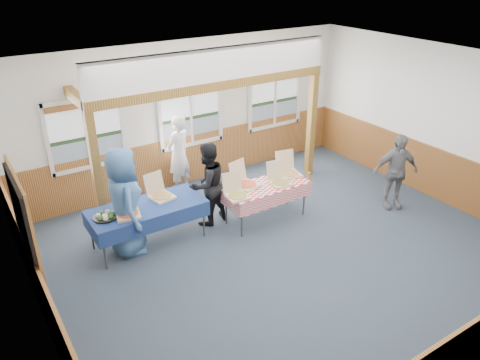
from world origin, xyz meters
name	(u,v)px	position (x,y,z in m)	size (l,w,h in m)	color
floor	(285,250)	(0.00, 0.00, 0.00)	(8.00, 8.00, 0.00)	#25323D
ceiling	(294,72)	(0.00, 0.00, 3.20)	(8.00, 8.00, 0.00)	white
wall_back	(190,114)	(0.00, 3.50, 1.60)	(8.00, 8.00, 0.00)	silver
wall_left	(31,244)	(-4.00, 0.00, 1.60)	(8.00, 8.00, 0.00)	silver
wall_right	(442,125)	(4.00, 0.00, 1.60)	(8.00, 8.00, 0.00)	silver
wainscot_back	(193,158)	(0.00, 3.48, 0.55)	(7.98, 0.05, 1.10)	brown
wainscot_front	(469,354)	(0.00, -3.48, 0.55)	(7.98, 0.05, 1.10)	brown
wainscot_left	(48,310)	(-3.98, 0.00, 0.55)	(0.05, 6.98, 1.10)	brown
wainscot_right	(432,172)	(3.98, 0.00, 0.55)	(0.05, 6.98, 1.10)	brown
cased_opening	(28,245)	(-3.96, 0.90, 1.05)	(0.06, 1.30, 2.10)	#343434
window_left	(86,130)	(-2.30, 3.46, 1.68)	(1.56, 0.10, 1.46)	silver
window_mid	(191,111)	(0.00, 3.46, 1.68)	(1.56, 0.10, 1.46)	silver
window_right	(275,95)	(2.30, 3.46, 1.68)	(1.56, 0.10, 1.46)	silver
post_left	(97,176)	(-2.50, 2.30, 1.20)	(0.15, 0.15, 2.40)	brown
post_right	(311,126)	(2.50, 2.30, 1.20)	(0.15, 0.15, 2.40)	brown
cross_beam	(217,85)	(0.00, 2.30, 2.49)	(5.15, 0.18, 0.18)	brown
table_left	(147,209)	(-1.91, 1.56, 0.71)	(2.16, 1.18, 0.76)	#343434
table_right	(266,188)	(0.36, 1.08, 0.69)	(1.72, 0.87, 0.76)	#343434
pizza_box_a	(128,211)	(-2.30, 1.45, 0.82)	(0.49, 0.56, 0.43)	#D6B88F
pizza_box_b	(161,194)	(-1.56, 1.72, 0.82)	(0.47, 0.53, 0.42)	#D6B88F
pizza_box_c	(237,194)	(-0.39, 0.99, 0.82)	(0.43, 0.50, 0.42)	#D6B88F
pizza_box_d	(245,183)	(0.00, 1.28, 0.83)	(0.52, 0.59, 0.45)	#D6B88F
pizza_box_e	(279,180)	(0.61, 1.00, 0.82)	(0.43, 0.50, 0.40)	#D6B88F
pizza_box_f	(289,171)	(1.01, 1.23, 0.82)	(0.49, 0.56, 0.44)	#D6B88F
veggie_tray	(105,216)	(-2.66, 1.56, 0.79)	(0.42, 0.42, 0.09)	black
drink_glass	(309,176)	(1.21, 0.83, 0.83)	(0.07, 0.07, 0.15)	#946118
woman_white	(178,155)	(-0.52, 3.10, 0.88)	(0.64, 0.42, 1.75)	silver
woman_black	(207,184)	(-0.65, 1.61, 0.83)	(0.80, 0.63, 1.65)	black
man_blue	(125,202)	(-2.31, 1.52, 0.98)	(0.95, 0.62, 1.95)	#3C6597
person_grey	(395,172)	(2.86, 0.09, 0.80)	(0.94, 0.39, 1.60)	slate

